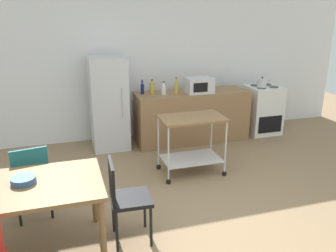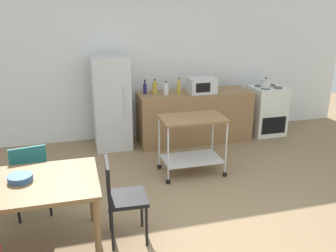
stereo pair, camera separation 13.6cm
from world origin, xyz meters
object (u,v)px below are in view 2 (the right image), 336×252
object	(u,v)px
chair_teal	(30,175)
microwave	(202,86)
kitchen_cart	(192,136)
bottle_soy_sauce	(166,89)
kettle	(266,83)
bottle_vinegar	(155,88)
chair_black	(120,195)
dining_table	(17,192)
bottle_sparkling_water	(145,88)
bottle_olive_oil	(179,87)
fruit_bowl	(20,178)
stove_oven	(266,110)
refrigerator	(111,103)

from	to	relation	value
chair_teal	microwave	bearing A→B (deg)	-157.01
chair_teal	kitchen_cart	xyz separation A→B (m)	(2.13, 0.58, 0.05)
bottle_soy_sauce	kettle	world-z (taller)	bottle_soy_sauce
bottle_vinegar	kitchen_cart	bearing A→B (deg)	-79.97
chair_black	kettle	bearing A→B (deg)	-47.74
dining_table	bottle_vinegar	bearing A→B (deg)	53.06
dining_table	kitchen_cart	bearing A→B (deg)	30.23
dining_table	chair_teal	size ratio (longest dim) A/B	1.69
kitchen_cart	chair_teal	bearing A→B (deg)	-164.69
dining_table	kitchen_cart	xyz separation A→B (m)	(2.16, 1.26, -0.10)
dining_table	bottle_sparkling_water	bearing A→B (deg)	55.91
bottle_olive_oil	fruit_bowl	world-z (taller)	bottle_olive_oil
bottle_olive_oil	fruit_bowl	xyz separation A→B (m)	(-2.29, -2.39, -0.24)
bottle_soy_sauce	microwave	size ratio (longest dim) A/B	0.48
chair_teal	stove_oven	bearing A→B (deg)	-165.35
dining_table	kettle	size ratio (longest dim) A/B	6.26
microwave	stove_oven	bearing A→B (deg)	4.68
refrigerator	bottle_olive_oil	world-z (taller)	refrigerator
stove_oven	bottle_soy_sauce	world-z (taller)	bottle_soy_sauce
chair_black	stove_oven	xyz separation A→B (m)	(3.14, 2.58, -0.07)
refrigerator	dining_table	bearing A→B (deg)	-114.48
chair_teal	dining_table	bearing A→B (deg)	77.00
bottle_vinegar	microwave	bearing A→B (deg)	-10.14
bottle_sparkling_water	kettle	xyz separation A→B (m)	(2.20, -0.18, 0.01)
bottle_soy_sauce	kitchen_cart	bearing A→B (deg)	-87.35
chair_black	fruit_bowl	distance (m)	0.96
refrigerator	microwave	size ratio (longest dim) A/B	3.37
bottle_sparkling_water	refrigerator	bearing A→B (deg)	179.85
chair_black	bottle_vinegar	xyz separation A→B (m)	(0.98, 2.61, 0.49)
chair_teal	microwave	world-z (taller)	microwave
stove_oven	microwave	distance (m)	1.48
bottle_olive_oil	kettle	xyz separation A→B (m)	(1.65, -0.01, -0.01)
fruit_bowl	kettle	bearing A→B (deg)	31.20
bottle_soy_sauce	refrigerator	bearing A→B (deg)	170.81
dining_table	bottle_sparkling_water	xyz separation A→B (m)	(1.77, 2.62, 0.32)
chair_black	bottle_sparkling_water	bearing A→B (deg)	-14.24
chair_black	bottle_vinegar	world-z (taller)	bottle_vinegar
chair_black	stove_oven	size ratio (longest dim) A/B	0.97
refrigerator	bottle_soy_sauce	xyz separation A→B (m)	(0.92, -0.15, 0.21)
bottle_sparkling_water	fruit_bowl	distance (m)	3.10
chair_teal	kettle	xyz separation A→B (m)	(3.94, 1.76, 0.48)
chair_teal	refrigerator	distance (m)	2.28
stove_oven	bottle_sparkling_water	distance (m)	2.38
chair_black	chair_teal	distance (m)	1.17
fruit_bowl	microwave	bearing A→B (deg)	41.34
bottle_soy_sauce	chair_black	bearing A→B (deg)	-114.67
chair_teal	bottle_sparkling_water	bearing A→B (deg)	-141.82
chair_teal	refrigerator	bearing A→B (deg)	-130.78
stove_oven	bottle_sparkling_water	world-z (taller)	bottle_sparkling_water
bottle_olive_oil	microwave	world-z (taller)	bottle_olive_oil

